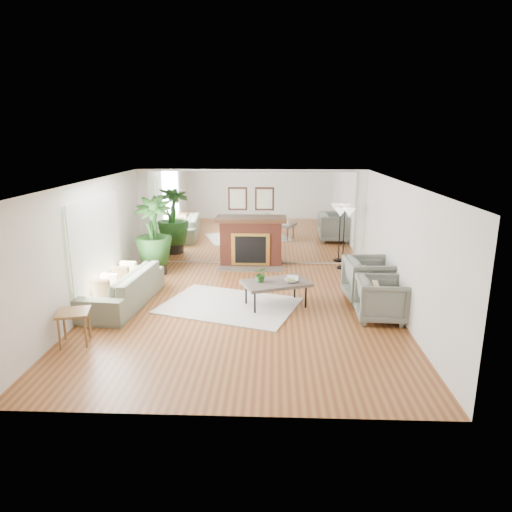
{
  "coord_description": "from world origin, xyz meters",
  "views": [
    {
      "loc": [
        0.6,
        -8.39,
        3.31
      ],
      "look_at": [
        0.24,
        0.6,
        0.96
      ],
      "focal_mm": 32.0,
      "sensor_mm": 36.0,
      "label": 1
    }
  ],
  "objects_px": {
    "armchair_back": "(370,280)",
    "floor_lamp": "(345,217)",
    "coffee_table": "(276,284)",
    "side_table": "(73,317)",
    "armchair_front": "(381,299)",
    "potted_ficus": "(153,234)",
    "fireplace": "(251,241)",
    "sofa": "(122,288)"
  },
  "relations": [
    {
      "from": "fireplace",
      "to": "armchair_back",
      "type": "bearing_deg",
      "value": -44.78
    },
    {
      "from": "armchair_back",
      "to": "armchair_front",
      "type": "relative_size",
      "value": 1.13
    },
    {
      "from": "side_table",
      "to": "floor_lamp",
      "type": "relative_size",
      "value": 0.38
    },
    {
      "from": "fireplace",
      "to": "floor_lamp",
      "type": "height_order",
      "value": "fireplace"
    },
    {
      "from": "side_table",
      "to": "floor_lamp",
      "type": "bearing_deg",
      "value": 42.8
    },
    {
      "from": "sofa",
      "to": "fireplace",
      "type": "bearing_deg",
      "value": 146.17
    },
    {
      "from": "fireplace",
      "to": "side_table",
      "type": "relative_size",
      "value": 3.4
    },
    {
      "from": "fireplace",
      "to": "floor_lamp",
      "type": "relative_size",
      "value": 1.31
    },
    {
      "from": "coffee_table",
      "to": "floor_lamp",
      "type": "height_order",
      "value": "floor_lamp"
    },
    {
      "from": "potted_ficus",
      "to": "armchair_back",
      "type": "bearing_deg",
      "value": -18.86
    },
    {
      "from": "coffee_table",
      "to": "sofa",
      "type": "relative_size",
      "value": 0.61
    },
    {
      "from": "sofa",
      "to": "armchair_front",
      "type": "relative_size",
      "value": 2.72
    },
    {
      "from": "armchair_back",
      "to": "armchair_front",
      "type": "bearing_deg",
      "value": 175.42
    },
    {
      "from": "coffee_table",
      "to": "floor_lamp",
      "type": "xyz_separation_m",
      "value": [
        1.73,
        2.81,
        0.87
      ]
    },
    {
      "from": "fireplace",
      "to": "armchair_front",
      "type": "height_order",
      "value": "fireplace"
    },
    {
      "from": "sofa",
      "to": "side_table",
      "type": "relative_size",
      "value": 3.99
    },
    {
      "from": "sofa",
      "to": "potted_ficus",
      "type": "xyz_separation_m",
      "value": [
        0.12,
        2.12,
        0.68
      ]
    },
    {
      "from": "armchair_front",
      "to": "side_table",
      "type": "bearing_deg",
      "value": 105.39
    },
    {
      "from": "coffee_table",
      "to": "sofa",
      "type": "height_order",
      "value": "sofa"
    },
    {
      "from": "coffee_table",
      "to": "armchair_back",
      "type": "bearing_deg",
      "value": 11.9
    },
    {
      "from": "coffee_table",
      "to": "side_table",
      "type": "bearing_deg",
      "value": -150.7
    },
    {
      "from": "fireplace",
      "to": "potted_ficus",
      "type": "bearing_deg",
      "value": -158.98
    },
    {
      "from": "coffee_table",
      "to": "potted_ficus",
      "type": "height_order",
      "value": "potted_ficus"
    },
    {
      "from": "side_table",
      "to": "armchair_front",
      "type": "bearing_deg",
      "value": 13.25
    },
    {
      "from": "armchair_front",
      "to": "floor_lamp",
      "type": "bearing_deg",
      "value": 5.75
    },
    {
      "from": "armchair_front",
      "to": "side_table",
      "type": "relative_size",
      "value": 1.47
    },
    {
      "from": "side_table",
      "to": "floor_lamp",
      "type": "distance_m",
      "value": 6.91
    },
    {
      "from": "fireplace",
      "to": "armchair_front",
      "type": "distance_m",
      "value": 4.45
    },
    {
      "from": "armchair_back",
      "to": "armchair_front",
      "type": "distance_m",
      "value": 1.03
    },
    {
      "from": "fireplace",
      "to": "coffee_table",
      "type": "relative_size",
      "value": 1.39
    },
    {
      "from": "armchair_back",
      "to": "floor_lamp",
      "type": "distance_m",
      "value": 2.57
    },
    {
      "from": "side_table",
      "to": "coffee_table",
      "type": "bearing_deg",
      "value": 29.3
    },
    {
      "from": "fireplace",
      "to": "sofa",
      "type": "bearing_deg",
      "value": -129.12
    },
    {
      "from": "coffee_table",
      "to": "side_table",
      "type": "xyz_separation_m",
      "value": [
        -3.3,
        -1.85,
        0.0
      ]
    },
    {
      "from": "fireplace",
      "to": "armchair_front",
      "type": "xyz_separation_m",
      "value": [
        2.6,
        -3.61,
        -0.26
      ]
    },
    {
      "from": "side_table",
      "to": "floor_lamp",
      "type": "xyz_separation_m",
      "value": [
        5.03,
        4.66,
        0.86
      ]
    },
    {
      "from": "coffee_table",
      "to": "armchair_back",
      "type": "distance_m",
      "value": 1.99
    },
    {
      "from": "sofa",
      "to": "armchair_back",
      "type": "relative_size",
      "value": 2.41
    },
    {
      "from": "potted_ficus",
      "to": "coffee_table",
      "type": "bearing_deg",
      "value": -35.1
    },
    {
      "from": "armchair_front",
      "to": "potted_ficus",
      "type": "distance_m",
      "value": 5.66
    },
    {
      "from": "fireplace",
      "to": "armchair_back",
      "type": "xyz_separation_m",
      "value": [
        2.6,
        -2.58,
        -0.21
      ]
    },
    {
      "from": "fireplace",
      "to": "coffee_table",
      "type": "bearing_deg",
      "value": -77.74
    }
  ]
}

